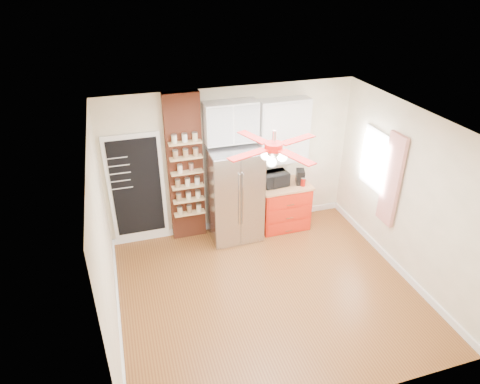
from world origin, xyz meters
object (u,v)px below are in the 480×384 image
object	(u,v)px
toaster_oven	(275,179)
coffee_maker	(300,177)
fridge	(235,194)
ceiling_fan	(274,147)
red_cabinet	(283,205)
canister_left	(303,182)
pantry_jar_oats	(180,169)

from	to	relation	value
toaster_oven	coffee_maker	bearing A→B (deg)	-13.93
fridge	ceiling_fan	distance (m)	2.25
ceiling_fan	coffee_maker	distance (m)	2.46
red_cabinet	ceiling_fan	size ratio (longest dim) A/B	0.67
fridge	canister_left	distance (m)	1.28
toaster_oven	canister_left	world-z (taller)	toaster_oven
canister_left	toaster_oven	bearing A→B (deg)	160.92
ceiling_fan	coffee_maker	world-z (taller)	ceiling_fan
ceiling_fan	canister_left	size ratio (longest dim) A/B	9.10
red_cabinet	canister_left	size ratio (longest dim) A/B	6.11
fridge	red_cabinet	size ratio (longest dim) A/B	1.86
ceiling_fan	canister_left	xyz separation A→B (m)	(1.22, 1.53, -1.45)
red_cabinet	toaster_oven	distance (m)	0.61
red_cabinet	canister_left	xyz separation A→B (m)	(0.30, -0.15, 0.52)
toaster_oven	pantry_jar_oats	world-z (taller)	pantry_jar_oats
fridge	ceiling_fan	world-z (taller)	ceiling_fan
fridge	pantry_jar_oats	world-z (taller)	fridge
fridge	canister_left	xyz separation A→B (m)	(1.27, -0.10, 0.10)
red_cabinet	toaster_oven	world-z (taller)	toaster_oven
red_cabinet	coffee_maker	xyz separation A→B (m)	(0.29, -0.04, 0.58)
canister_left	pantry_jar_oats	world-z (taller)	pantry_jar_oats
red_cabinet	toaster_oven	size ratio (longest dim) A/B	2.02
fridge	ceiling_fan	xyz separation A→B (m)	(0.05, -1.63, 1.55)
fridge	pantry_jar_oats	bearing A→B (deg)	171.72
ceiling_fan	pantry_jar_oats	distance (m)	2.24
fridge	pantry_jar_oats	distance (m)	1.09
fridge	coffee_maker	world-z (taller)	fridge
toaster_oven	coffee_maker	size ratio (longest dim) A/B	1.73
red_cabinet	coffee_maker	bearing A→B (deg)	-8.75
coffee_maker	pantry_jar_oats	bearing A→B (deg)	-165.67
coffee_maker	canister_left	size ratio (longest dim) A/B	1.75
red_cabinet	pantry_jar_oats	world-z (taller)	pantry_jar_oats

